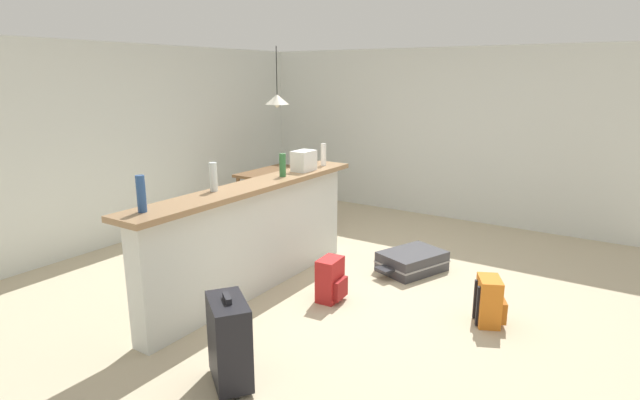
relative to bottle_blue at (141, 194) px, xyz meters
The scene contains 17 objects.
ground_plane 2.34m from the bottle_blue, 17.64° to the right, with size 13.00×13.00×0.05m, color #BCAD8E.
wall_back 3.09m from the bottle_blue, 52.55° to the left, with size 6.60×0.10×2.50m, color silver.
wall_right 4.94m from the bottle_blue, ahead, with size 0.10×6.00×2.50m, color silver.
partition_half_wall 1.43m from the bottle_blue, ahead, with size 2.80×0.20×1.05m, color silver.
bar_countertop 1.25m from the bottle_blue, ahead, with size 2.96×0.40×0.05m, color #93704C.
bottle_blue is the anchor object (origin of this frame).
bottle_clear 0.81m from the bottle_blue, ahead, with size 0.07×0.07×0.26m, color silver.
bottle_green 1.68m from the bottle_blue, ahead, with size 0.07×0.07×0.24m, color #2D6B38.
bottle_white 2.45m from the bottle_blue, ahead, with size 0.06×0.06×0.25m, color silver.
grocery_bag 2.06m from the bottle_blue, ahead, with size 0.26×0.18×0.22m, color silver.
dining_table 3.66m from the bottle_blue, 21.38° to the left, with size 1.10×0.80×0.74m.
dining_chair_near_partition 3.51m from the bottle_blue, 13.85° to the left, with size 0.42×0.42×0.93m.
pendant_lamp 3.68m from the bottle_blue, 21.38° to the left, with size 0.34×0.34×0.84m.
suitcase_flat_charcoal 3.04m from the bottle_blue, 23.79° to the right, with size 0.89×0.71×0.22m.
backpack_orange 3.02m from the bottle_blue, 50.28° to the right, with size 0.33×0.32×0.42m.
backpack_red 1.96m from the bottle_blue, 28.19° to the right, with size 0.29×0.27×0.42m.
suitcase_upright_black 1.29m from the bottle_blue, 94.63° to the right, with size 0.45×0.50×0.67m.
Camera 1 is at (-4.24, -2.56, 2.12)m, focal length 28.31 mm.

